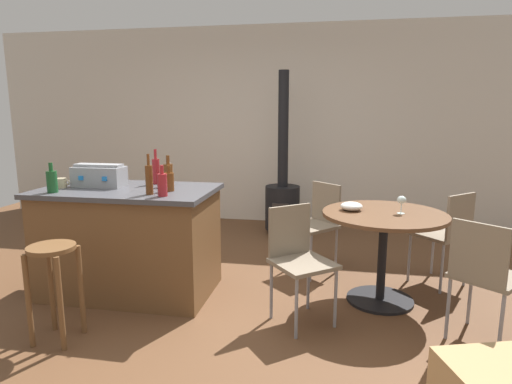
{
  "coord_description": "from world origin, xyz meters",
  "views": [
    {
      "loc": [
        0.98,
        -3.13,
        1.56
      ],
      "look_at": [
        0.33,
        0.38,
        0.89
      ],
      "focal_mm": 30.34,
      "sensor_mm": 36.0,
      "label": 1
    }
  ],
  "objects_px": {
    "folding_chair_left": "(484,272)",
    "bottle_0": "(162,184)",
    "dining_table": "(383,234)",
    "bottle_3": "(169,175)",
    "toolbox": "(99,176)",
    "bottle_4": "(149,179)",
    "folding_chair_right": "(446,231)",
    "serving_bowl": "(351,206)",
    "bottle_6": "(52,181)",
    "cup_1": "(62,183)",
    "cup_0": "(76,177)",
    "bottle_1": "(168,174)",
    "kitchen_island": "(130,240)",
    "bottle_2": "(169,181)",
    "wooden_stool": "(54,274)",
    "bottle_5": "(156,171)",
    "folding_chair_near": "(317,220)",
    "wine_glass": "(402,201)",
    "wood_stove": "(282,196)",
    "folding_chair_far": "(298,255)"
  },
  "relations": [
    {
      "from": "folding_chair_left",
      "to": "bottle_0",
      "type": "relative_size",
      "value": 3.62
    },
    {
      "from": "dining_table",
      "to": "bottle_3",
      "type": "distance_m",
      "value": 1.91
    },
    {
      "from": "toolbox",
      "to": "bottle_4",
      "type": "bearing_deg",
      "value": -24.52
    },
    {
      "from": "folding_chair_right",
      "to": "serving_bowl",
      "type": "bearing_deg",
      "value": -154.56
    },
    {
      "from": "bottle_6",
      "to": "cup_1",
      "type": "bearing_deg",
      "value": 106.86
    },
    {
      "from": "dining_table",
      "to": "cup_0",
      "type": "height_order",
      "value": "cup_0"
    },
    {
      "from": "bottle_1",
      "to": "bottle_6",
      "type": "relative_size",
      "value": 1.11
    },
    {
      "from": "kitchen_island",
      "to": "cup_0",
      "type": "xyz_separation_m",
      "value": [
        -0.58,
        0.18,
        0.51
      ]
    },
    {
      "from": "folding_chair_right",
      "to": "bottle_6",
      "type": "height_order",
      "value": "bottle_6"
    },
    {
      "from": "bottle_2",
      "to": "wooden_stool",
      "type": "bearing_deg",
      "value": -122.66
    },
    {
      "from": "kitchen_island",
      "to": "bottle_6",
      "type": "xyz_separation_m",
      "value": [
        -0.5,
        -0.28,
        0.55
      ]
    },
    {
      "from": "folding_chair_left",
      "to": "bottle_5",
      "type": "distance_m",
      "value": 2.69
    },
    {
      "from": "wooden_stool",
      "to": "dining_table",
      "type": "relative_size",
      "value": 0.68
    },
    {
      "from": "wooden_stool",
      "to": "dining_table",
      "type": "height_order",
      "value": "dining_table"
    },
    {
      "from": "folding_chair_near",
      "to": "folding_chair_right",
      "type": "height_order",
      "value": "folding_chair_near"
    },
    {
      "from": "wooden_stool",
      "to": "dining_table",
      "type": "bearing_deg",
      "value": 24.95
    },
    {
      "from": "bottle_0",
      "to": "bottle_6",
      "type": "relative_size",
      "value": 1.0
    },
    {
      "from": "bottle_1",
      "to": "bottle_5",
      "type": "bearing_deg",
      "value": 149.93
    },
    {
      "from": "bottle_2",
      "to": "cup_1",
      "type": "xyz_separation_m",
      "value": [
        -0.96,
        -0.02,
        -0.04
      ]
    },
    {
      "from": "dining_table",
      "to": "serving_bowl",
      "type": "xyz_separation_m",
      "value": [
        -0.26,
        0.03,
        0.21
      ]
    },
    {
      "from": "bottle_2",
      "to": "wine_glass",
      "type": "bearing_deg",
      "value": 6.85
    },
    {
      "from": "kitchen_island",
      "to": "bottle_5",
      "type": "xyz_separation_m",
      "value": [
        0.15,
        0.26,
        0.58
      ]
    },
    {
      "from": "wooden_stool",
      "to": "folding_chair_right",
      "type": "distance_m",
      "value": 3.2
    },
    {
      "from": "wooden_stool",
      "to": "wine_glass",
      "type": "distance_m",
      "value": 2.61
    },
    {
      "from": "dining_table",
      "to": "bottle_5",
      "type": "distance_m",
      "value": 2.02
    },
    {
      "from": "dining_table",
      "to": "wine_glass",
      "type": "distance_m",
      "value": 0.31
    },
    {
      "from": "wine_glass",
      "to": "bottle_1",
      "type": "bearing_deg",
      "value": -179.97
    },
    {
      "from": "kitchen_island",
      "to": "bottle_6",
      "type": "relative_size",
      "value": 6.1
    },
    {
      "from": "wooden_stool",
      "to": "wood_stove",
      "type": "distance_m",
      "value": 3.15
    },
    {
      "from": "bottle_0",
      "to": "bottle_4",
      "type": "xyz_separation_m",
      "value": [
        -0.13,
        0.05,
        0.03
      ]
    },
    {
      "from": "folding_chair_left",
      "to": "serving_bowl",
      "type": "bearing_deg",
      "value": 144.61
    },
    {
      "from": "bottle_4",
      "to": "serving_bowl",
      "type": "distance_m",
      "value": 1.64
    },
    {
      "from": "wooden_stool",
      "to": "cup_0",
      "type": "height_order",
      "value": "cup_0"
    },
    {
      "from": "cup_0",
      "to": "dining_table",
      "type": "bearing_deg",
      "value": 0.02
    },
    {
      "from": "wooden_stool",
      "to": "cup_1",
      "type": "xyz_separation_m",
      "value": [
        -0.44,
        0.79,
        0.48
      ]
    },
    {
      "from": "folding_chair_near",
      "to": "bottle_4",
      "type": "relative_size",
      "value": 2.73
    },
    {
      "from": "wooden_stool",
      "to": "bottle_6",
      "type": "relative_size",
      "value": 2.82
    },
    {
      "from": "folding_chair_right",
      "to": "bottle_3",
      "type": "relative_size",
      "value": 4.55
    },
    {
      "from": "folding_chair_far",
      "to": "cup_0",
      "type": "height_order",
      "value": "cup_0"
    },
    {
      "from": "cup_0",
      "to": "bottle_2",
      "type": "bearing_deg",
      "value": -13.32
    },
    {
      "from": "toolbox",
      "to": "wine_glass",
      "type": "height_order",
      "value": "toolbox"
    },
    {
      "from": "dining_table",
      "to": "cup_1",
      "type": "relative_size",
      "value": 7.87
    },
    {
      "from": "dining_table",
      "to": "bottle_4",
      "type": "xyz_separation_m",
      "value": [
        -1.82,
        -0.4,
        0.46
      ]
    },
    {
      "from": "folding_chair_right",
      "to": "bottle_6",
      "type": "xyz_separation_m",
      "value": [
        -3.21,
        -0.9,
        0.5
      ]
    },
    {
      "from": "folding_chair_near",
      "to": "bottle_1",
      "type": "relative_size",
      "value": 3.24
    },
    {
      "from": "wood_stove",
      "to": "wine_glass",
      "type": "relative_size",
      "value": 14.26
    },
    {
      "from": "kitchen_island",
      "to": "bottle_5",
      "type": "relative_size",
      "value": 4.71
    },
    {
      "from": "wood_stove",
      "to": "bottle_2",
      "type": "relative_size",
      "value": 9.89
    },
    {
      "from": "bottle_1",
      "to": "bottle_4",
      "type": "bearing_deg",
      "value": -90.35
    },
    {
      "from": "wood_stove",
      "to": "bottle_4",
      "type": "bearing_deg",
      "value": -108.6
    }
  ]
}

